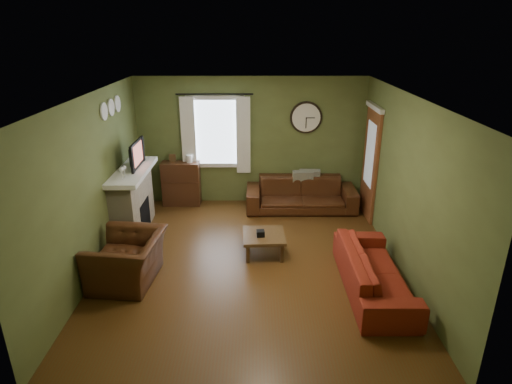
{
  "coord_description": "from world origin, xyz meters",
  "views": [
    {
      "loc": [
        0.09,
        -5.89,
        3.49
      ],
      "look_at": [
        0.1,
        0.4,
        1.05
      ],
      "focal_mm": 30.0,
      "sensor_mm": 36.0,
      "label": 1
    }
  ],
  "objects_px": {
    "sofa_red": "(374,271)",
    "armchair": "(128,259)",
    "sofa_brown": "(301,194)",
    "coffee_table": "(264,244)",
    "bookshelf": "(181,183)"
  },
  "relations": [
    {
      "from": "sofa_brown",
      "to": "coffee_table",
      "type": "height_order",
      "value": "sofa_brown"
    },
    {
      "from": "bookshelf",
      "to": "coffee_table",
      "type": "bearing_deg",
      "value": -51.83
    },
    {
      "from": "sofa_brown",
      "to": "sofa_red",
      "type": "bearing_deg",
      "value": -75.62
    },
    {
      "from": "bookshelf",
      "to": "sofa_brown",
      "type": "height_order",
      "value": "bookshelf"
    },
    {
      "from": "sofa_brown",
      "to": "armchair",
      "type": "xyz_separation_m",
      "value": [
        -2.77,
        -2.64,
        0.03
      ]
    },
    {
      "from": "bookshelf",
      "to": "sofa_red",
      "type": "bearing_deg",
      "value": -44.52
    },
    {
      "from": "armchair",
      "to": "coffee_table",
      "type": "xyz_separation_m",
      "value": [
        1.98,
        0.78,
        -0.17
      ]
    },
    {
      "from": "sofa_red",
      "to": "coffee_table",
      "type": "xyz_separation_m",
      "value": [
        -1.52,
        1.01,
        -0.12
      ]
    },
    {
      "from": "sofa_brown",
      "to": "sofa_red",
      "type": "relative_size",
      "value": 1.09
    },
    {
      "from": "armchair",
      "to": "coffee_table",
      "type": "bearing_deg",
      "value": 117.09
    },
    {
      "from": "bookshelf",
      "to": "sofa_red",
      "type": "distance_m",
      "value": 4.48
    },
    {
      "from": "sofa_red",
      "to": "coffee_table",
      "type": "height_order",
      "value": "sofa_red"
    },
    {
      "from": "sofa_red",
      "to": "armchair",
      "type": "distance_m",
      "value": 3.51
    },
    {
      "from": "sofa_red",
      "to": "armchair",
      "type": "relative_size",
      "value": 1.87
    },
    {
      "from": "armchair",
      "to": "sofa_brown",
      "type": "bearing_deg",
      "value": 139.23
    }
  ]
}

